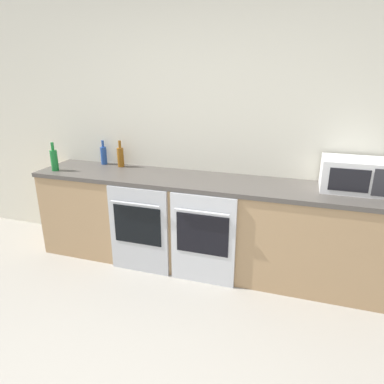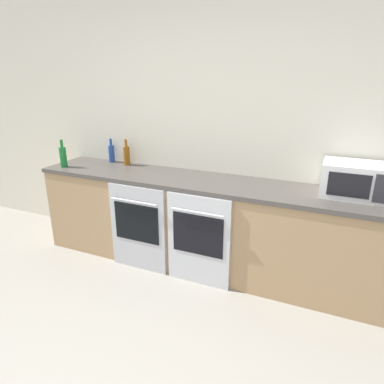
{
  "view_description": "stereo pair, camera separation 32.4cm",
  "coord_description": "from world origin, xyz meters",
  "px_view_note": "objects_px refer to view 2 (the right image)",
  "views": [
    {
      "loc": [
        0.82,
        -0.96,
        1.82
      ],
      "look_at": [
        -0.12,
        1.96,
        0.76
      ],
      "focal_mm": 32.0,
      "sensor_mm": 36.0,
      "label": 1
    },
    {
      "loc": [
        1.12,
        -0.85,
        1.82
      ],
      "look_at": [
        -0.12,
        1.96,
        0.76
      ],
      "focal_mm": 32.0,
      "sensor_mm": 36.0,
      "label": 2
    }
  ],
  "objects_px": {
    "oven_left": "(138,228)",
    "bottle_green": "(63,156)",
    "oven_right": "(198,240)",
    "bottle_amber": "(127,155)",
    "microwave": "(355,180)",
    "bottle_blue": "(112,153)"
  },
  "relations": [
    {
      "from": "oven_right",
      "to": "microwave",
      "type": "distance_m",
      "value": 1.38
    },
    {
      "from": "microwave",
      "to": "bottle_blue",
      "type": "distance_m",
      "value": 2.45
    },
    {
      "from": "oven_right",
      "to": "bottle_amber",
      "type": "distance_m",
      "value": 1.29
    },
    {
      "from": "microwave",
      "to": "bottle_blue",
      "type": "xyz_separation_m",
      "value": [
        -2.45,
        0.14,
        -0.03
      ]
    },
    {
      "from": "oven_right",
      "to": "bottle_blue",
      "type": "height_order",
      "value": "bottle_blue"
    },
    {
      "from": "oven_left",
      "to": "bottle_green",
      "type": "xyz_separation_m",
      "value": [
        -0.98,
        0.16,
        0.57
      ]
    },
    {
      "from": "bottle_green",
      "to": "bottle_blue",
      "type": "bearing_deg",
      "value": 48.6
    },
    {
      "from": "oven_left",
      "to": "oven_right",
      "type": "height_order",
      "value": "same"
    },
    {
      "from": "oven_left",
      "to": "bottle_blue",
      "type": "xyz_separation_m",
      "value": [
        -0.64,
        0.53,
        0.56
      ]
    },
    {
      "from": "bottle_green",
      "to": "bottle_amber",
      "type": "bearing_deg",
      "value": 31.31
    },
    {
      "from": "oven_right",
      "to": "bottle_amber",
      "type": "height_order",
      "value": "bottle_amber"
    },
    {
      "from": "oven_right",
      "to": "bottle_green",
      "type": "relative_size",
      "value": 2.94
    },
    {
      "from": "microwave",
      "to": "bottle_green",
      "type": "distance_m",
      "value": 2.79
    },
    {
      "from": "bottle_amber",
      "to": "microwave",
      "type": "bearing_deg",
      "value": -2.62
    },
    {
      "from": "oven_right",
      "to": "bottle_amber",
      "type": "xyz_separation_m",
      "value": [
        -1.04,
        0.5,
        0.57
      ]
    },
    {
      "from": "oven_left",
      "to": "microwave",
      "type": "bearing_deg",
      "value": 12.35
    },
    {
      "from": "bottle_amber",
      "to": "bottle_blue",
      "type": "bearing_deg",
      "value": 170.28
    },
    {
      "from": "bottle_blue",
      "to": "oven_right",
      "type": "bearing_deg",
      "value": -22.87
    },
    {
      "from": "microwave",
      "to": "bottle_green",
      "type": "xyz_separation_m",
      "value": [
        -2.78,
        -0.24,
        -0.02
      ]
    },
    {
      "from": "microwave",
      "to": "bottle_amber",
      "type": "bearing_deg",
      "value": 177.38
    },
    {
      "from": "microwave",
      "to": "bottle_blue",
      "type": "bearing_deg",
      "value": 176.72
    },
    {
      "from": "oven_left",
      "to": "bottle_blue",
      "type": "height_order",
      "value": "bottle_blue"
    }
  ]
}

